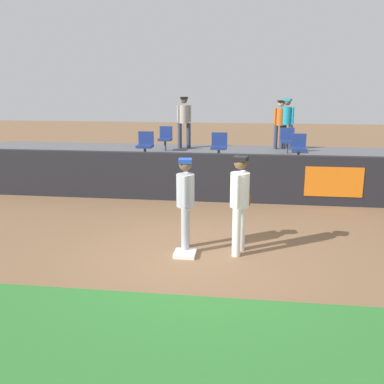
% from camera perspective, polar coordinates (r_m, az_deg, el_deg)
% --- Properties ---
extents(ground_plane, '(60.00, 60.00, 0.00)m').
position_cam_1_polar(ground_plane, '(8.38, 1.06, -8.24)').
color(ground_plane, brown).
extents(grass_foreground_strip, '(18.00, 2.80, 0.01)m').
position_cam_1_polar(grass_foreground_strip, '(5.69, -2.72, -19.72)').
color(grass_foreground_strip, '#2D722D').
rests_on(grass_foreground_strip, ground_plane).
extents(first_base, '(0.40, 0.40, 0.08)m').
position_cam_1_polar(first_base, '(8.33, -0.92, -8.06)').
color(first_base, white).
rests_on(first_base, ground_plane).
extents(player_fielder_home, '(0.45, 0.55, 1.88)m').
position_cam_1_polar(player_fielder_home, '(8.21, 6.28, -0.82)').
color(player_fielder_home, white).
rests_on(player_fielder_home, ground_plane).
extents(player_runner_visitor, '(0.38, 0.50, 1.81)m').
position_cam_1_polar(player_runner_visitor, '(8.30, -0.87, -0.82)').
color(player_runner_visitor, '#9EA3AD').
rests_on(player_runner_visitor, ground_plane).
extents(field_wall, '(18.00, 0.26, 1.33)m').
position_cam_1_polar(field_wall, '(12.01, 3.35, 1.87)').
color(field_wall, black).
rests_on(field_wall, ground_plane).
extents(bleacher_platform, '(18.00, 4.80, 0.90)m').
position_cam_1_polar(bleacher_platform, '(14.57, 4.05, 3.12)').
color(bleacher_platform, '#59595E').
rests_on(bleacher_platform, ground_plane).
extents(seat_back_right, '(0.46, 0.44, 0.84)m').
position_cam_1_polar(seat_back_right, '(15.12, 12.34, 6.77)').
color(seat_back_right, '#4C4C51').
rests_on(seat_back_right, bleacher_platform).
extents(seat_front_left, '(0.48, 0.44, 0.84)m').
position_cam_1_polar(seat_front_left, '(13.67, -6.12, 6.29)').
color(seat_front_left, '#4C4C51').
rests_on(seat_front_left, bleacher_platform).
extents(seat_back_left, '(0.44, 0.44, 0.84)m').
position_cam_1_polar(seat_back_left, '(15.35, -3.49, 7.16)').
color(seat_back_left, '#4C4C51').
rests_on(seat_back_left, bleacher_platform).
extents(seat_front_center, '(0.47, 0.44, 0.84)m').
position_cam_1_polar(seat_front_center, '(13.32, 3.56, 6.15)').
color(seat_front_center, '#4C4C51').
rests_on(seat_front_center, bleacher_platform).
extents(seat_front_right, '(0.44, 0.44, 0.84)m').
position_cam_1_polar(seat_front_right, '(13.36, 13.76, 5.80)').
color(seat_front_right, '#4C4C51').
rests_on(seat_front_right, bleacher_platform).
extents(spectator_hooded, '(0.47, 0.44, 1.77)m').
position_cam_1_polar(spectator_hooded, '(15.98, 12.27, 9.14)').
color(spectator_hooded, '#33384C').
rests_on(spectator_hooded, bleacher_platform).
extents(spectator_capped, '(0.49, 0.44, 1.83)m').
position_cam_1_polar(spectator_capped, '(15.93, -1.04, 9.56)').
color(spectator_capped, '#33384C').
rests_on(spectator_capped, bleacher_platform).
extents(spectator_casual, '(0.47, 0.39, 1.72)m').
position_cam_1_polar(spectator_casual, '(16.03, 11.49, 9.07)').
color(spectator_casual, '#33384C').
rests_on(spectator_casual, bleacher_platform).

